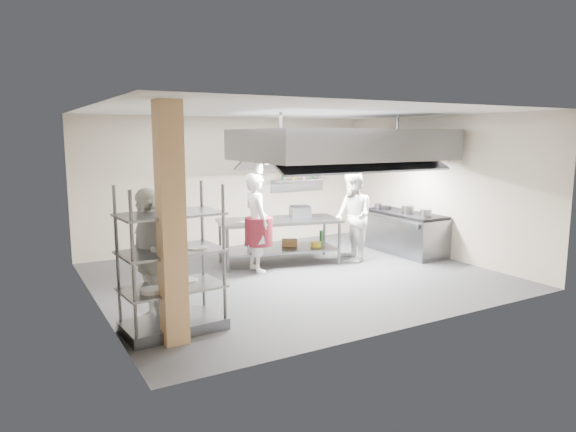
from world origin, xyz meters
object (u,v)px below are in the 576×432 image
stockpot (408,210)px  chef_head (256,223)px  chef_line (353,217)px  chef_plating (149,258)px  cooking_range (404,234)px  griddle (300,211)px  pass_rack (171,259)px  island (279,241)px

stockpot → chef_head: bearing=174.0°
chef_line → chef_plating: bearing=-58.5°
chef_line → stockpot: size_ratio=6.97×
chef_plating → cooking_range: bearing=102.0°
griddle → cooking_range: bearing=1.2°
chef_head → chef_line: (2.09, -0.24, -0.02)m
pass_rack → cooking_range: bearing=14.4°
island → cooking_range: (2.89, -0.50, -0.04)m
island → chef_plating: (-3.19, -2.16, 0.49)m
chef_head → griddle: bearing=-68.1°
chef_plating → stockpot: size_ratio=7.13×
griddle → stockpot: bearing=-4.0°
pass_rack → griddle: 4.43m
cooking_range → griddle: bearing=164.9°
chef_head → chef_plating: 3.10m
chef_plating → griddle: (3.76, 2.28, 0.06)m
pass_rack → chef_head: (2.31, 2.18, -0.03)m
griddle → stockpot: griddle is taller
island → pass_rack: size_ratio=1.24×
island → chef_line: (1.41, -0.58, 0.47)m
chef_plating → stockpot: (5.98, 1.46, 0.04)m
cooking_range → chef_line: bearing=-176.9°
chef_line → stockpot: 1.39m
stockpot → chef_plating: bearing=-166.3°
pass_rack → chef_plating: pass_rack is taller
island → chef_plating: size_ratio=1.28×
pass_rack → chef_plating: (-0.20, 0.36, -0.03)m
pass_rack → griddle: size_ratio=4.78×
cooking_range → stockpot: bearing=-115.8°
chef_head → griddle: (1.25, 0.46, 0.06)m
chef_line → chef_plating: 4.86m
chef_head → chef_line: bearing=-95.0°
pass_rack → cooking_range: pass_rack is taller
pass_rack → island: bearing=35.6°
island → griddle: griddle is taller
chef_line → griddle: (-0.84, 0.70, 0.08)m
chef_line → stockpot: chef_line is taller
island → cooking_range: bearing=3.3°
cooking_range → griddle: griddle is taller
griddle → island: bearing=-151.4°
chef_plating → chef_line: bearing=105.7°
chef_plating → stockpot: chef_plating is taller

